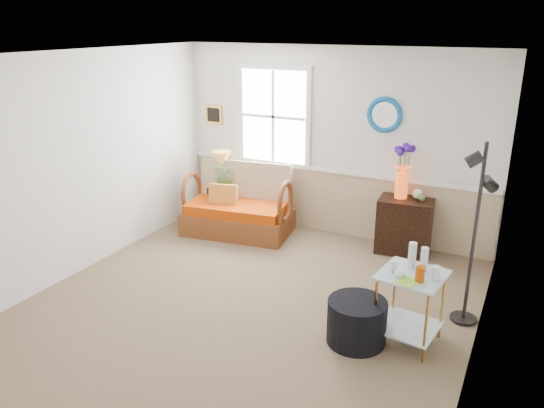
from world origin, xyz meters
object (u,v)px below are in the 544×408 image
at_px(cabinet, 404,226).
at_px(ottoman, 357,322).
at_px(floor_lamp, 474,236).
at_px(lamp_stand, 222,205).
at_px(side_table, 409,308).
at_px(loveseat, 238,200).

distance_m(cabinet, ottoman, 2.29).
bearing_deg(floor_lamp, cabinet, 108.06).
bearing_deg(floor_lamp, lamp_stand, 144.55).
bearing_deg(lamp_stand, side_table, -30.26).
height_order(floor_lamp, ottoman, floor_lamp).
xyz_separation_m(loveseat, lamp_stand, (-0.42, 0.25, -0.21)).
relative_size(lamp_stand, side_table, 0.77).
height_order(cabinet, ottoman, cabinet).
relative_size(loveseat, lamp_stand, 2.70).
bearing_deg(lamp_stand, ottoman, -36.91).
distance_m(floor_lamp, ottoman, 1.42).
relative_size(cabinet, side_table, 1.02).
bearing_deg(loveseat, ottoman, -46.66).
relative_size(loveseat, side_table, 2.08).
bearing_deg(cabinet, floor_lamp, -60.09).
distance_m(side_table, ottoman, 0.50).
xyz_separation_m(lamp_stand, side_table, (3.25, -1.90, 0.08)).
xyz_separation_m(side_table, floor_lamp, (0.43, 0.65, 0.57)).
bearing_deg(cabinet, loveseat, -174.84).
height_order(cabinet, side_table, cabinet).
height_order(loveseat, side_table, loveseat).
distance_m(cabinet, side_table, 2.13).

